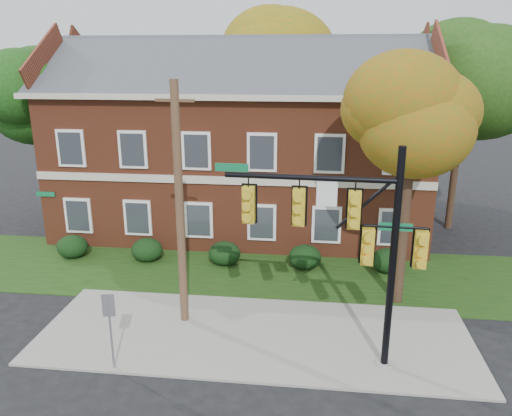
# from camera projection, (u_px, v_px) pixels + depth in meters

# --- Properties ---
(ground) EXTENTS (120.00, 120.00, 0.00)m
(ground) POSITION_uv_depth(u_px,v_px,m) (250.00, 353.00, 15.35)
(ground) COLOR black
(ground) RESTS_ON ground
(sidewalk) EXTENTS (14.00, 5.00, 0.08)m
(sidewalk) POSITION_uv_depth(u_px,v_px,m) (254.00, 335.00, 16.29)
(sidewalk) COLOR gray
(sidewalk) RESTS_ON ground
(grass_strip) EXTENTS (30.00, 6.00, 0.04)m
(grass_strip) POSITION_uv_depth(u_px,v_px,m) (268.00, 273.00, 21.05)
(grass_strip) COLOR #193811
(grass_strip) RESTS_ON ground
(apartment_building) EXTENTS (18.80, 8.80, 9.74)m
(apartment_building) POSITION_uv_depth(u_px,v_px,m) (241.00, 134.00, 25.49)
(apartment_building) COLOR brown
(apartment_building) RESTS_ON ground
(hedge_far_left) EXTENTS (1.40, 1.26, 1.05)m
(hedge_far_left) POSITION_uv_depth(u_px,v_px,m) (72.00, 247.00, 22.58)
(hedge_far_left) COLOR black
(hedge_far_left) RESTS_ON ground
(hedge_left) EXTENTS (1.40, 1.26, 1.05)m
(hedge_left) POSITION_uv_depth(u_px,v_px,m) (147.00, 250.00, 22.19)
(hedge_left) COLOR black
(hedge_left) RESTS_ON ground
(hedge_center) EXTENTS (1.40, 1.26, 1.05)m
(hedge_center) POSITION_uv_depth(u_px,v_px,m) (225.00, 253.00, 21.79)
(hedge_center) COLOR black
(hedge_center) RESTS_ON ground
(hedge_right) EXTENTS (1.40, 1.26, 1.05)m
(hedge_right) POSITION_uv_depth(u_px,v_px,m) (305.00, 257.00, 21.40)
(hedge_right) COLOR black
(hedge_right) RESTS_ON ground
(hedge_far_right) EXTENTS (1.40, 1.26, 1.05)m
(hedge_far_right) POSITION_uv_depth(u_px,v_px,m) (388.00, 261.00, 21.01)
(hedge_far_right) COLOR black
(hedge_far_right) RESTS_ON ground
(tree_near_right) EXTENTS (4.50, 4.25, 8.58)m
(tree_near_right) POSITION_uv_depth(u_px,v_px,m) (421.00, 123.00, 16.51)
(tree_near_right) COLOR black
(tree_near_right) RESTS_ON ground
(tree_left_rear) EXTENTS (5.40, 5.10, 8.88)m
(tree_left_rear) POSITION_uv_depth(u_px,v_px,m) (46.00, 100.00, 25.03)
(tree_left_rear) COLOR black
(tree_left_rear) RESTS_ON ground
(tree_right_rear) EXTENTS (6.30, 5.95, 10.62)m
(tree_right_rear) POSITION_uv_depth(u_px,v_px,m) (474.00, 71.00, 24.13)
(tree_right_rear) COLOR black
(tree_right_rear) RESTS_ON ground
(tree_far_rear) EXTENTS (6.84, 6.46, 11.52)m
(tree_far_rear) POSITION_uv_depth(u_px,v_px,m) (279.00, 56.00, 31.68)
(tree_far_rear) COLOR black
(tree_far_rear) RESTS_ON ground
(traffic_signal) EXTENTS (5.88, 0.62, 6.57)m
(traffic_signal) POSITION_uv_depth(u_px,v_px,m) (351.00, 235.00, 13.69)
(traffic_signal) COLOR gray
(traffic_signal) RESTS_ON ground
(utility_pole) EXTENTS (1.27, 0.30, 8.13)m
(utility_pole) POSITION_uv_depth(u_px,v_px,m) (180.00, 207.00, 16.05)
(utility_pole) COLOR brown
(utility_pole) RESTS_ON ground
(sign_post) EXTENTS (0.35, 0.10, 2.43)m
(sign_post) POSITION_uv_depth(u_px,v_px,m) (110.00, 319.00, 14.07)
(sign_post) COLOR slate
(sign_post) RESTS_ON ground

